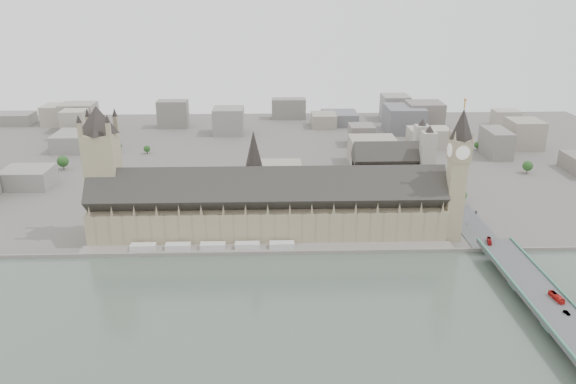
{
  "coord_description": "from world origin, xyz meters",
  "views": [
    {
      "loc": [
        2.93,
        -374.58,
        181.83
      ],
      "look_at": [
        15.55,
        28.24,
        31.74
      ],
      "focal_mm": 35.0,
      "sensor_mm": 36.0,
      "label": 1
    }
  ],
  "objects_px": {
    "westminster_abbey": "(393,172)",
    "car_approach": "(476,212)",
    "palace_of_westminster": "(268,207)",
    "victoria_tower": "(103,165)",
    "elizabeth_tower": "(458,166)",
    "red_bus_north": "(489,241)",
    "westminster_bridge": "(539,298)",
    "red_bus_south": "(556,297)",
    "car_silver": "(567,313)"
  },
  "relations": [
    {
      "from": "palace_of_westminster",
      "to": "red_bus_south",
      "type": "bearing_deg",
      "value": -35.07
    },
    {
      "from": "westminster_bridge",
      "to": "red_bus_south",
      "type": "bearing_deg",
      "value": -63.96
    },
    {
      "from": "westminster_abbey",
      "to": "red_bus_north",
      "type": "height_order",
      "value": "westminster_abbey"
    },
    {
      "from": "westminster_bridge",
      "to": "car_approach",
      "type": "xyz_separation_m",
      "value": [
        3.81,
        120.99,
        5.76
      ]
    },
    {
      "from": "westminster_abbey",
      "to": "car_approach",
      "type": "bearing_deg",
      "value": -48.26
    },
    {
      "from": "palace_of_westminster",
      "to": "elizabeth_tower",
      "type": "distance_m",
      "value": 142.94
    },
    {
      "from": "victoria_tower",
      "to": "westminster_bridge",
      "type": "distance_m",
      "value": 309.91
    },
    {
      "from": "red_bus_south",
      "to": "car_approach",
      "type": "bearing_deg",
      "value": 82.5
    },
    {
      "from": "westminster_bridge",
      "to": "car_silver",
      "type": "relative_size",
      "value": 71.93
    },
    {
      "from": "elizabeth_tower",
      "to": "red_bus_north",
      "type": "height_order",
      "value": "elizabeth_tower"
    },
    {
      "from": "palace_of_westminster",
      "to": "westminster_bridge",
      "type": "bearing_deg",
      "value": -33.49
    },
    {
      "from": "westminster_bridge",
      "to": "car_silver",
      "type": "distance_m",
      "value": 25.68
    },
    {
      "from": "victoria_tower",
      "to": "westminster_bridge",
      "type": "xyz_separation_m",
      "value": [
        284.0,
        -113.5,
        -50.08
      ]
    },
    {
      "from": "victoria_tower",
      "to": "red_bus_north",
      "type": "relative_size",
      "value": 9.7
    },
    {
      "from": "elizabeth_tower",
      "to": "westminster_abbey",
      "type": "xyz_separation_m",
      "value": [
        -27.08,
        87.0,
        -33.01
      ]
    },
    {
      "from": "palace_of_westminster",
      "to": "victoria_tower",
      "type": "distance_m",
      "value": 126.41
    },
    {
      "from": "palace_of_westminster",
      "to": "red_bus_south",
      "type": "distance_m",
      "value": 204.16
    },
    {
      "from": "westminster_abbey",
      "to": "red_bus_north",
      "type": "relative_size",
      "value": 6.59
    },
    {
      "from": "westminster_bridge",
      "to": "palace_of_westminster",
      "type": "bearing_deg",
      "value": 146.51
    },
    {
      "from": "palace_of_westminster",
      "to": "red_bus_north",
      "type": "distance_m",
      "value": 161.66
    },
    {
      "from": "palace_of_westminster",
      "to": "car_approach",
      "type": "bearing_deg",
      "value": 4.75
    },
    {
      "from": "elizabeth_tower",
      "to": "car_silver",
      "type": "relative_size",
      "value": 23.79
    },
    {
      "from": "elizabeth_tower",
      "to": "victoria_tower",
      "type": "bearing_deg",
      "value": 176.04
    },
    {
      "from": "victoria_tower",
      "to": "red_bus_south",
      "type": "height_order",
      "value": "victoria_tower"
    },
    {
      "from": "westminster_bridge",
      "to": "red_bus_south",
      "type": "distance_m",
      "value": 13.01
    },
    {
      "from": "elizabeth_tower",
      "to": "red_bus_south",
      "type": "distance_m",
      "value": 118.66
    },
    {
      "from": "elizabeth_tower",
      "to": "car_approach",
      "type": "distance_m",
      "value": 60.42
    },
    {
      "from": "palace_of_westminster",
      "to": "westminster_bridge",
      "type": "height_order",
      "value": "palace_of_westminster"
    },
    {
      "from": "westminster_bridge",
      "to": "westminster_abbey",
      "type": "relative_size",
      "value": 4.78
    },
    {
      "from": "westminster_abbey",
      "to": "red_bus_south",
      "type": "bearing_deg",
      "value": -73.79
    },
    {
      "from": "westminster_bridge",
      "to": "red_bus_north",
      "type": "height_order",
      "value": "red_bus_north"
    },
    {
      "from": "car_silver",
      "to": "car_approach",
      "type": "distance_m",
      "value": 145.74
    },
    {
      "from": "westminster_bridge",
      "to": "car_silver",
      "type": "bearing_deg",
      "value": -81.8
    },
    {
      "from": "victoria_tower",
      "to": "westminster_abbey",
      "type": "distance_m",
      "value": 244.79
    },
    {
      "from": "victoria_tower",
      "to": "red_bus_north",
      "type": "distance_m",
      "value": 285.34
    },
    {
      "from": "elizabeth_tower",
      "to": "victoria_tower",
      "type": "relative_size",
      "value": 1.07
    },
    {
      "from": "elizabeth_tower",
      "to": "palace_of_westminster",
      "type": "bearing_deg",
      "value": 175.15
    },
    {
      "from": "westminster_abbey",
      "to": "red_bus_south",
      "type": "xyz_separation_m",
      "value": [
        55.93,
        -192.45,
        -13.13
      ]
    },
    {
      "from": "victoria_tower",
      "to": "red_bus_south",
      "type": "distance_m",
      "value": 317.09
    },
    {
      "from": "red_bus_north",
      "to": "red_bus_south",
      "type": "distance_m",
      "value": 77.18
    },
    {
      "from": "westminster_abbey",
      "to": "palace_of_westminster",
      "type": "bearing_deg",
      "value": -145.83
    },
    {
      "from": "victoria_tower",
      "to": "westminster_bridge",
      "type": "bearing_deg",
      "value": -21.78
    },
    {
      "from": "palace_of_westminster",
      "to": "westminster_bridge",
      "type": "distance_m",
      "value": 195.05
    },
    {
      "from": "westminster_bridge",
      "to": "red_bus_south",
      "type": "xyz_separation_m",
      "value": [
        4.86,
        -9.95,
        6.83
      ]
    },
    {
      "from": "westminster_abbey",
      "to": "car_approach",
      "type": "height_order",
      "value": "westminster_abbey"
    },
    {
      "from": "red_bus_north",
      "to": "westminster_abbey",
      "type": "bearing_deg",
      "value": 126.54
    },
    {
      "from": "elizabeth_tower",
      "to": "red_bus_north",
      "type": "distance_m",
      "value": 57.63
    },
    {
      "from": "westminster_bridge",
      "to": "westminster_abbey",
      "type": "bearing_deg",
      "value": 105.64
    },
    {
      "from": "victoria_tower",
      "to": "car_approach",
      "type": "xyz_separation_m",
      "value": [
        287.81,
        7.49,
        -44.32
      ]
    },
    {
      "from": "palace_of_westminster",
      "to": "westminster_abbey",
      "type": "height_order",
      "value": "westminster_abbey"
    }
  ]
}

